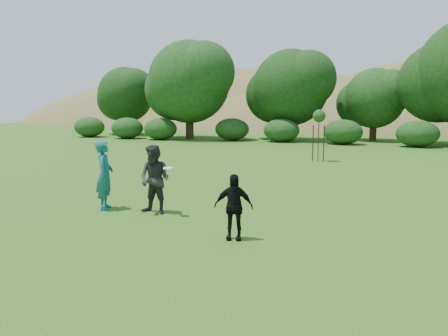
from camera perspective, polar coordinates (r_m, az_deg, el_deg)
The scene contains 8 objects.
ground at distance 11.31m, azimuth -5.68°, elevation -7.53°, with size 120.00×120.00×0.00m, color #19470C.
player_teal at distance 13.32m, azimuth -15.33°, elevation -0.90°, with size 0.75×0.49×2.04m, color #165B66.
player_grey at distance 12.48m, azimuth -9.03°, elevation -1.49°, with size 0.95×0.74×1.96m, color #272729.
player_black at distance 9.98m, azimuth 1.25°, elevation -5.09°, with size 0.89×0.37×1.52m, color black.
frisbee at distance 12.04m, azimuth -7.33°, elevation -0.02°, with size 0.27×0.27×0.05m.
sapling at distance 24.58m, azimuth 12.32°, elevation 6.47°, with size 0.70×0.70×2.85m.
hillside at distance 79.73m, azimuth 17.32°, elevation -3.13°, with size 150.00×72.00×52.00m.
tree_row at distance 38.43m, azimuth 19.32°, elevation 10.38°, with size 53.92×10.38×9.62m.
Camera 1 is at (5.04, -9.66, 3.04)m, focal length 35.00 mm.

